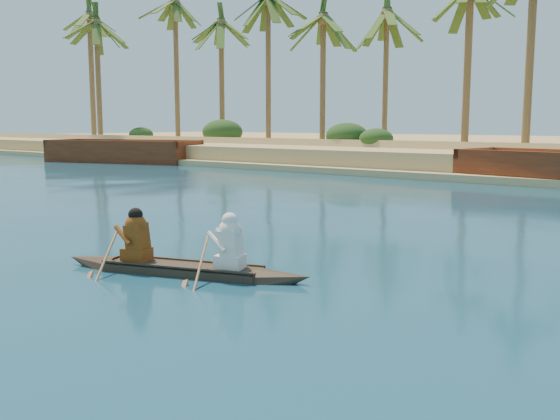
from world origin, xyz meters
The scene contains 3 objects.
ground centered at (0.00, 0.00, 0.00)m, with size 160.00×160.00×0.00m, color navy.
canoe centered at (-1.55, 1.17, 0.27)m, with size 5.03×2.32×1.40m.
barge_left centered at (-30.63, 22.00, 0.66)m, with size 12.00×6.87×1.90m.
Camera 1 is at (7.10, -6.68, 2.84)m, focal length 40.00 mm.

